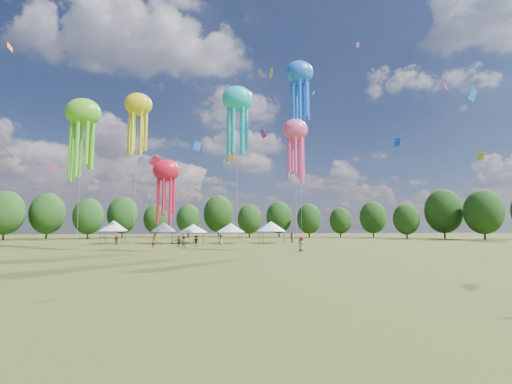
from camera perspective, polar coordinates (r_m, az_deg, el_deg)
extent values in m
plane|color=#384416|center=(14.00, 7.31, -18.57)|extent=(300.00, 300.00, 0.00)
imported|color=gray|center=(49.98, -11.90, -8.21)|extent=(0.97, 0.81, 1.79)
imported|color=gray|center=(60.54, -5.83, -7.88)|extent=(0.57, 0.87, 1.76)
imported|color=gray|center=(70.41, 5.89, -7.53)|extent=(0.84, 1.01, 1.90)
imported|color=gray|center=(56.55, -9.86, -7.96)|extent=(1.28, 0.93, 1.78)
imported|color=gray|center=(64.33, -22.07, -7.41)|extent=(1.02, 0.52, 1.66)
imported|color=gray|center=(56.42, -12.64, -7.92)|extent=(1.60, 1.44, 1.76)
imported|color=gray|center=(54.75, -16.62, -8.00)|extent=(0.62, 0.68, 1.55)
imported|color=gray|center=(45.52, 7.46, -8.52)|extent=(0.86, 1.03, 1.81)
cylinder|color=#47474C|center=(69.38, -24.28, -6.91)|extent=(0.08, 0.08, 2.28)
cylinder|color=#47474C|center=(72.89, -23.62, -6.86)|extent=(0.08, 0.08, 2.28)
cylinder|color=#47474C|center=(68.64, -21.33, -7.05)|extent=(0.08, 0.08, 2.28)
cylinder|color=#47474C|center=(72.19, -20.81, -6.98)|extent=(0.08, 0.08, 2.28)
cube|color=white|center=(70.73, -22.47, -5.99)|extent=(4.01, 4.01, 0.10)
cone|color=white|center=(70.72, -22.44, -5.16)|extent=(5.21, 5.21, 1.96)
cylinder|color=#47474C|center=(67.24, -16.52, -7.29)|extent=(0.08, 0.08, 2.16)
cylinder|color=#47474C|center=(70.47, -16.26, -7.22)|extent=(0.08, 0.08, 2.16)
cylinder|color=#47474C|center=(67.01, -13.74, -7.37)|extent=(0.08, 0.08, 2.16)
cylinder|color=#47474C|center=(70.25, -13.60, -7.29)|extent=(0.08, 0.08, 2.16)
cube|color=white|center=(68.70, -15.00, -6.35)|extent=(3.64, 3.64, 0.10)
cone|color=white|center=(68.69, -14.98, -5.54)|extent=(4.74, 4.74, 1.85)
cylinder|color=#47474C|center=(67.56, -12.00, -7.49)|extent=(0.08, 0.08, 1.94)
cylinder|color=#47474C|center=(71.51, -11.94, -7.39)|extent=(0.08, 0.08, 1.94)
cylinder|color=#47474C|center=(67.60, -8.63, -7.55)|extent=(0.08, 0.08, 1.94)
cylinder|color=#47474C|center=(71.54, -8.75, -7.44)|extent=(0.08, 0.08, 1.94)
cube|color=white|center=(69.50, -10.32, -6.63)|extent=(4.34, 4.34, 0.10)
cone|color=white|center=(69.49, -10.30, -5.90)|extent=(5.65, 5.65, 1.66)
cylinder|color=#47474C|center=(65.53, -5.69, -7.60)|extent=(0.08, 0.08, 2.03)
cylinder|color=#47474C|center=(69.30, -5.97, -7.50)|extent=(0.08, 0.08, 2.03)
cylinder|color=#47474C|center=(65.98, -2.38, -7.61)|extent=(0.08, 0.08, 2.03)
cylinder|color=#47474C|center=(69.73, -2.84, -7.51)|extent=(0.08, 0.08, 2.03)
cube|color=white|center=(67.58, -4.22, -6.65)|extent=(4.19, 4.19, 0.10)
cone|color=white|center=(67.58, -4.21, -5.87)|extent=(5.44, 5.44, 1.74)
cylinder|color=#47474C|center=(65.55, 1.19, -7.54)|extent=(0.08, 0.08, 2.23)
cylinder|color=#47474C|center=(69.45, 0.50, -7.44)|extent=(0.08, 0.08, 2.23)
cylinder|color=#47474C|center=(66.49, 4.58, -7.50)|extent=(0.08, 0.08, 2.23)
cylinder|color=#47474C|center=(70.34, 3.71, -7.41)|extent=(0.08, 0.08, 2.23)
cube|color=white|center=(67.90, 2.49, -6.49)|extent=(4.38, 4.38, 0.10)
cone|color=white|center=(67.90, 2.49, -5.65)|extent=(5.70, 5.70, 1.91)
ellipsoid|color=yellow|center=(48.80, -18.83, 13.53)|extent=(3.51, 2.46, 2.98)
cylinder|color=beige|center=(46.58, -19.22, 2.42)|extent=(0.03, 0.03, 19.00)
ellipsoid|color=#18BDCD|center=(63.17, -3.06, 15.10)|extent=(5.39, 3.77, 4.58)
cylinder|color=beige|center=(59.81, -3.13, 3.55)|extent=(0.03, 0.03, 25.63)
ellipsoid|color=#FF4B91|center=(45.52, 6.53, 10.19)|extent=(3.29, 2.30, 2.80)
cylinder|color=beige|center=(44.02, 6.65, 0.37)|extent=(0.03, 0.03, 15.62)
ellipsoid|color=#5FCF22|center=(58.89, -26.62, 11.67)|extent=(5.00, 3.50, 4.25)
cylinder|color=beige|center=(56.79, -27.08, 1.89)|extent=(0.03, 0.03, 20.16)
ellipsoid|color=red|center=(45.62, -14.61, 3.46)|extent=(3.36, 2.35, 2.86)
cylinder|color=beige|center=(45.09, -14.78, -3.01)|extent=(0.03, 0.03, 10.30)
ellipsoid|color=#1B67FA|center=(62.07, 7.21, 18.98)|extent=(4.70, 3.29, 3.99)
cylinder|color=beige|center=(57.52, 7.40, 5.71)|extent=(0.03, 0.03, 29.07)
cube|color=#1B67FA|center=(85.33, -9.67, 7.50)|extent=(2.22, 0.19, 2.55)
cube|color=#18BDCD|center=(86.21, 9.47, 15.81)|extent=(0.77, 0.63, 0.97)
cube|color=purple|center=(55.56, 1.17, 9.58)|extent=(0.94, 1.14, 1.60)
cube|color=red|center=(52.74, 28.74, 15.10)|extent=(0.96, 0.96, 1.29)
cube|color=#1B67FA|center=(50.58, 32.16, 13.48)|extent=(1.60, 0.61, 1.79)
cube|color=red|center=(78.50, -16.36, 4.90)|extent=(2.51, 1.23, 2.51)
cube|color=orange|center=(56.52, -35.54, 18.87)|extent=(0.66, 1.30, 1.29)
cube|color=yellow|center=(65.25, 2.50, 18.99)|extent=(0.21, 1.63, 1.94)
cube|color=#1B67FA|center=(74.79, 22.29, 7.59)|extent=(0.98, 1.42, 1.83)
cube|color=#FF4B91|center=(88.68, 6.58, 7.77)|extent=(1.04, 1.36, 1.76)
cube|color=purple|center=(59.67, 16.44, 22.30)|extent=(0.58, 0.42, 0.75)
cube|color=red|center=(82.05, -30.47, 3.33)|extent=(0.31, 1.65, 1.97)
cube|color=orange|center=(57.01, -4.23, 5.53)|extent=(1.01, 0.97, 1.44)
cube|color=yellow|center=(62.75, 33.13, 5.05)|extent=(0.14, 1.29, 1.50)
cube|color=#18BDCD|center=(76.52, -12.72, 7.99)|extent=(1.03, 1.92, 2.14)
cylinder|color=#38281C|center=(100.80, -36.24, -5.50)|extent=(0.44, 0.44, 3.36)
ellipsoid|color=#1E4115|center=(100.85, -36.07, -2.75)|extent=(8.40, 8.40, 10.51)
cylinder|color=#38281C|center=(105.03, -31.31, -5.73)|extent=(0.44, 0.44, 3.41)
ellipsoid|color=#1E4115|center=(105.08, -31.17, -3.06)|extent=(8.53, 8.53, 10.66)
cylinder|color=#38281C|center=(101.51, -26.04, -6.10)|extent=(0.44, 0.44, 3.07)
ellipsoid|color=#1E4115|center=(101.54, -25.93, -3.62)|extent=(7.66, 7.66, 9.58)
cylinder|color=#38281C|center=(108.07, -21.23, -6.15)|extent=(0.44, 0.44, 3.43)
ellipsoid|color=#1E4115|center=(108.12, -21.14, -3.53)|extent=(8.58, 8.58, 10.73)
cylinder|color=#38281C|center=(112.45, -16.30, -6.40)|extent=(0.44, 0.44, 2.95)
ellipsoid|color=#1E4115|center=(112.47, -16.24, -4.24)|extent=(7.37, 7.37, 9.21)
cylinder|color=#38281C|center=(108.06, -11.15, -6.57)|extent=(0.44, 0.44, 2.89)
ellipsoid|color=#1E4115|center=(108.07, -11.11, -4.37)|extent=(7.23, 7.23, 9.04)
cylinder|color=#38281C|center=(112.85, -6.22, -6.37)|extent=(0.44, 0.44, 3.84)
ellipsoid|color=#1E4115|center=(112.93, -6.19, -3.57)|extent=(9.60, 9.60, 11.99)
cylinder|color=#38281C|center=(102.92, -1.09, -6.74)|extent=(0.44, 0.44, 2.84)
ellipsoid|color=#1E4115|center=(102.93, -1.09, -4.46)|extent=(7.11, 7.11, 8.89)
cylinder|color=#38281C|center=(107.51, 3.83, -6.60)|extent=(0.44, 0.44, 3.16)
ellipsoid|color=#1E4115|center=(107.54, 3.81, -4.18)|extent=(7.91, 7.91, 9.88)
cylinder|color=#38281C|center=(104.30, 8.79, -6.65)|extent=(0.44, 0.44, 2.88)
ellipsoid|color=#1E4115|center=(104.31, 8.76, -4.37)|extent=(7.21, 7.21, 9.01)
cylinder|color=#38281C|center=(110.18, 13.80, -6.57)|extent=(0.44, 0.44, 2.63)
ellipsoid|color=#1E4115|center=(110.18, 13.75, -4.60)|extent=(6.57, 6.57, 8.22)
cylinder|color=#38281C|center=(111.13, 18.80, -6.29)|extent=(0.44, 0.44, 3.13)
ellipsoid|color=#1E4115|center=(111.16, 18.72, -3.97)|extent=(7.81, 7.81, 9.77)
cylinder|color=#38281C|center=(102.66, 23.63, -6.29)|extent=(0.44, 0.44, 2.72)
ellipsoid|color=#1E4115|center=(102.67, 23.54, -4.11)|extent=(6.80, 6.80, 8.50)
cylinder|color=#38281C|center=(105.93, 28.69, -5.74)|extent=(0.44, 0.44, 3.81)
ellipsoid|color=#1E4115|center=(106.01, 28.55, -2.79)|extent=(9.52, 9.52, 11.90)
cylinder|color=#38281C|center=(101.53, 33.56, -5.60)|extent=(0.44, 0.44, 3.51)
ellipsoid|color=#1E4115|center=(101.59, 33.40, -2.76)|extent=(8.78, 8.78, 10.97)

